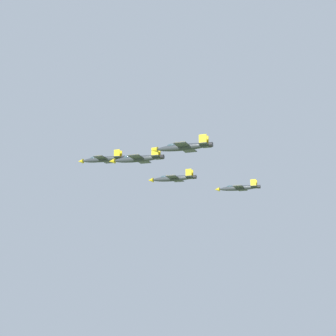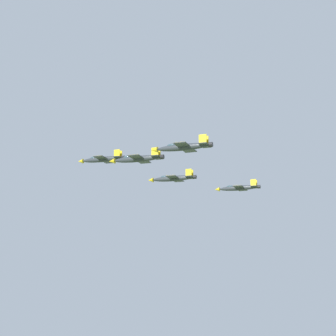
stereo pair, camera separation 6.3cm
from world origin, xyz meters
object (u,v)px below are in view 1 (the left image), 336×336
Objects in this scene: jet_lead at (102,159)px; jet_right_outer at (238,188)px; jet_right_wingman at (173,178)px; jet_left_outer at (183,147)px; jet_left_wingman at (137,159)px.

jet_lead is 49.38m from jet_right_outer.
jet_left_outer is (-18.95, -47.53, -3.07)m from jet_right_wingman.
jet_right_outer reaches higher than jet_left_outer.
jet_right_wingman is at bearing 40.44° from jet_right_outer.
jet_right_wingman is 1.06× the size of jet_right_outer.
jet_left_wingman is 51.17m from jet_right_outer.
jet_right_wingman is 1.06× the size of jet_left_outer.
jet_right_wingman is at bearing -139.75° from jet_lead.
jet_right_outer is at bearing -111.25° from jet_left_wingman.
jet_right_outer is (24.49, -1.19, -1.48)m from jet_right_wingman.
jet_lead reaches higher than jet_left_outer.
jet_right_outer is at bearing -139.85° from jet_right_wingman.
jet_right_wingman is at bearing -67.97° from jet_left_outer.
jet_lead is at bearing 40.44° from jet_right_outer.
jet_left_outer is at bearing 139.52° from jet_lead.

